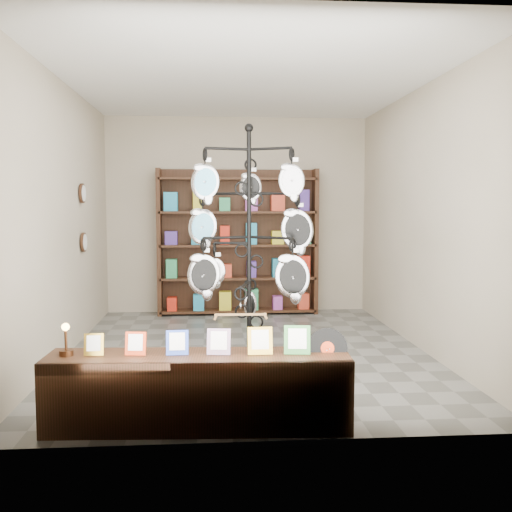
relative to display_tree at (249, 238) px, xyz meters
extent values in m
plane|color=slate|center=(0.06, 1.31, -1.37)|extent=(5.00, 5.00, 0.00)
plane|color=#BAAB96|center=(0.06, 3.81, 0.13)|extent=(4.00, 0.00, 4.00)
plane|color=#BAAB96|center=(0.06, -1.19, 0.13)|extent=(4.00, 0.00, 4.00)
plane|color=#BAAB96|center=(-1.94, 1.31, 0.13)|extent=(0.00, 5.00, 5.00)
plane|color=#BAAB96|center=(2.06, 1.31, 0.13)|extent=(0.00, 5.00, 5.00)
plane|color=white|center=(0.06, 1.31, 1.63)|extent=(5.00, 5.00, 0.00)
cylinder|color=black|center=(0.00, 0.00, -1.35)|extent=(0.53, 0.53, 0.03)
cylinder|color=black|center=(0.00, 0.00, -0.21)|extent=(0.04, 0.04, 2.30)
sphere|color=black|center=(0.00, 0.00, 0.96)|extent=(0.08, 0.08, 0.08)
ellipsoid|color=silver|center=(0.03, 0.24, -0.64)|extent=(0.12, 0.05, 0.24)
cube|color=#A37744|center=(-0.09, -0.32, -0.63)|extent=(0.44, 0.03, 0.04)
cube|color=black|center=(-0.44, -0.89, -1.09)|extent=(2.26, 0.57, 0.55)
cube|color=gold|center=(-1.20, -0.85, -0.73)|extent=(0.15, 0.06, 0.16)
cube|color=red|center=(-0.89, -0.87, -0.73)|extent=(0.16, 0.06, 0.17)
cube|color=#263FA5|center=(-0.59, -0.89, -0.72)|extent=(0.17, 0.06, 0.18)
cube|color=#E54C33|center=(-0.28, -0.90, -0.72)|extent=(0.18, 0.07, 0.19)
cube|color=gold|center=(0.02, -0.92, -0.71)|extent=(0.19, 0.07, 0.20)
cube|color=#337233|center=(0.30, -0.93, -0.71)|extent=(0.20, 0.07, 0.21)
cylinder|color=black|center=(0.53, -0.89, -0.79)|extent=(0.31, 0.08, 0.30)
cylinder|color=red|center=(0.53, -0.89, -0.79)|extent=(0.10, 0.03, 0.10)
cylinder|color=#452613|center=(-1.40, -0.84, -0.80)|extent=(0.10, 0.10, 0.04)
cylinder|color=#452613|center=(-1.40, -0.84, -0.70)|extent=(0.02, 0.02, 0.14)
sphere|color=#FFBF59|center=(-1.40, -0.84, -0.60)|extent=(0.06, 0.06, 0.06)
cube|color=black|center=(0.06, 3.75, -0.27)|extent=(2.40, 0.04, 2.20)
cube|color=black|center=(-1.12, 3.59, -0.27)|extent=(0.06, 0.36, 2.20)
cube|color=black|center=(1.24, 3.59, -0.27)|extent=(0.06, 0.36, 2.20)
cube|color=black|center=(0.06, 3.59, -1.32)|extent=(2.36, 0.36, 0.04)
cube|color=black|center=(0.06, 3.59, -0.82)|extent=(2.36, 0.36, 0.03)
cube|color=black|center=(0.06, 3.59, -0.32)|extent=(2.36, 0.36, 0.04)
cube|color=black|center=(0.06, 3.59, 0.18)|extent=(2.36, 0.36, 0.04)
cube|color=black|center=(0.06, 3.59, 0.68)|extent=(2.36, 0.36, 0.04)
cylinder|color=black|center=(-1.91, 2.11, 0.43)|extent=(0.03, 0.24, 0.24)
cylinder|color=black|center=(-1.91, 2.11, -0.17)|extent=(0.03, 0.24, 0.24)
camera|label=1|loc=(-0.32, -5.04, 0.28)|focal=40.00mm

